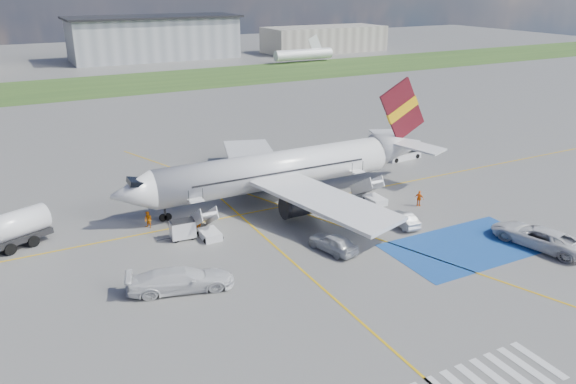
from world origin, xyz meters
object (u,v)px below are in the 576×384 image
car_silver_b (403,219)px  van_white_b (180,276)px  van_white_a (539,234)px  airliner (287,168)px  belt_loader (403,156)px  gpu_cart (183,230)px  car_silver_a (333,242)px

car_silver_b → van_white_b: (-22.58, -1.73, 0.50)m
van_white_a → van_white_b: (-30.40, 7.42, -0.02)m
airliner → belt_loader: airliner is taller
gpu_cart → car_silver_b: gpu_cart is taller
gpu_cart → car_silver_b: size_ratio=0.55×
gpu_cart → car_silver_b: bearing=-15.7°
airliner → van_white_a: bearing=-55.7°
airliner → belt_loader: 21.09m
belt_loader → car_silver_a: car_silver_a is taller
van_white_b → gpu_cart: bearing=-4.2°
gpu_cart → car_silver_a: size_ratio=0.48×
gpu_cart → van_white_b: (-2.95, -8.70, 0.36)m
gpu_cart → car_silver_b: (19.62, -6.97, -0.14)m
airliner → car_silver_b: size_ratio=8.88×
airliner → car_silver_b: airliner is taller
car_silver_a → van_white_a: 18.33m
car_silver_a → gpu_cart: bearing=-52.2°
gpu_cart → van_white_a: bearing=-26.6°
car_silver_a → van_white_a: size_ratio=0.75×
car_silver_b → van_white_b: van_white_b is taller
belt_loader → car_silver_b: size_ratio=1.31×
airliner → van_white_a: (14.23, -20.83, -2.19)m
airliner → car_silver_a: bearing=-100.4°
car_silver_b → airliner: bearing=-56.3°
car_silver_b → van_white_a: size_ratio=0.65×
belt_loader → car_silver_b: (-13.74, -17.13, 0.28)m
van_white_a → van_white_b: size_ratio=1.06×
car_silver_b → van_white_a: (7.82, -9.15, 0.52)m
van_white_a → van_white_b: 31.29m
car_silver_a → van_white_a: bearing=141.5°
car_silver_a → car_silver_b: (8.84, 1.52, -0.13)m
car_silver_a → car_silver_b: car_silver_a is taller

